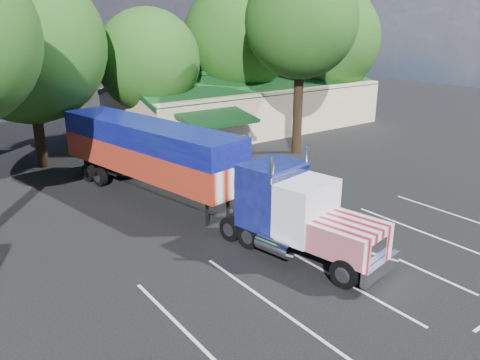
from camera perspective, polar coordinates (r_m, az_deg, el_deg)
ground at (r=22.84m, az=0.30°, el=-5.62°), size 120.00×120.00×0.00m
event_hall at (r=43.91m, az=0.70°, el=9.20°), size 24.20×14.12×5.55m
tree_row_c at (r=33.73m, az=-24.55°, el=14.73°), size 10.00×10.00×13.05m
tree_row_d at (r=38.04m, az=-11.10°, el=14.05°), size 8.00×8.00×10.60m
tree_row_e at (r=43.06m, az=-0.24°, el=16.87°), size 9.60×9.60×12.90m
tree_row_f at (r=48.82m, az=10.55°, el=16.43°), size 10.40×10.40×13.00m
tree_near_right at (r=34.78m, az=7.47°, el=18.59°), size 8.00×8.00×13.50m
semi_truck at (r=24.48m, az=-7.36°, el=2.14°), size 6.38×21.21×4.42m
woman at (r=20.15m, az=12.68°, el=-6.71°), size 0.61×0.76×1.82m
bicycle at (r=28.24m, az=-4.11°, el=0.20°), size 1.00×1.93×0.96m
silver_sedan at (r=33.45m, az=-3.65°, el=3.58°), size 4.48×1.64×1.46m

